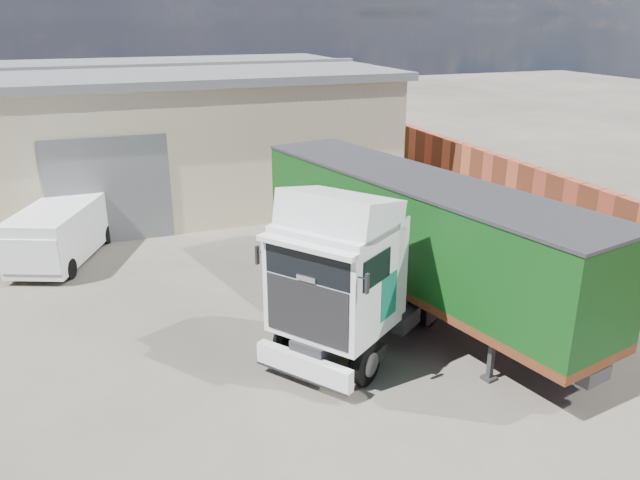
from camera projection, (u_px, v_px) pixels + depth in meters
name	position (u px, v px, depth m)	size (l,w,h in m)	color
ground	(244.00, 382.00, 13.21)	(120.00, 120.00, 0.00)	#2C2823
brick_boundary_wall	(520.00, 198.00, 21.88)	(0.35, 26.00, 2.50)	brown
tractor_unit	(353.00, 282.00, 13.98)	(6.07, 5.25, 4.01)	black
box_trailer	(413.00, 231.00, 15.72)	(4.59, 11.03, 3.59)	#2D2D30
panel_van	(59.00, 234.00, 19.31)	(3.32, 4.70, 1.78)	black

